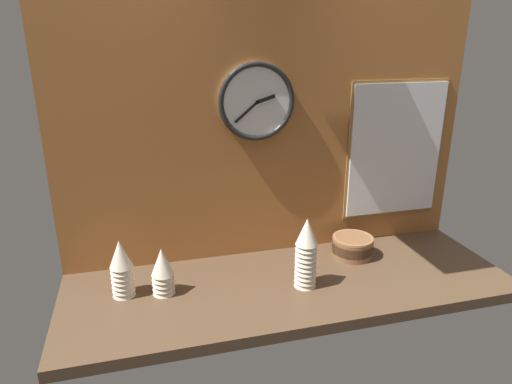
{
  "coord_description": "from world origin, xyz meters",
  "views": [
    {
      "loc": [
        -0.49,
        -1.37,
        0.85
      ],
      "look_at": [
        -0.12,
        0.04,
        0.34
      ],
      "focal_mm": 32.0,
      "sensor_mm": 36.0,
      "label": 1
    }
  ],
  "objects": [
    {
      "name": "wall_clock",
      "position": [
        -0.06,
        0.23,
        0.61
      ],
      "size": [
        0.29,
        0.03,
        0.29
      ],
      "color": "white"
    },
    {
      "name": "cup_stack_far_left",
      "position": [
        -0.58,
        0.05,
        0.1
      ],
      "size": [
        0.08,
        0.08,
        0.2
      ],
      "color": "beige",
      "rests_on": "ground_plane"
    },
    {
      "name": "cup_stack_center_right",
      "position": [
        0.04,
        -0.05,
        0.13
      ],
      "size": [
        0.08,
        0.08,
        0.26
      ],
      "color": "beige",
      "rests_on": "ground_plane"
    },
    {
      "name": "menu_board",
      "position": [
        0.53,
        0.24,
        0.39
      ],
      "size": [
        0.43,
        0.01,
        0.57
      ],
      "color": "olive"
    },
    {
      "name": "bowl_stack_right",
      "position": [
        0.3,
        0.12,
        0.04
      ],
      "size": [
        0.16,
        0.16,
        0.08
      ],
      "color": "brown",
      "rests_on": "ground_plane"
    },
    {
      "name": "ground_plane",
      "position": [
        0.0,
        0.0,
        -0.02
      ],
      "size": [
        1.6,
        0.56,
        0.04
      ],
      "primitive_type": "cube",
      "color": "#4C3826"
    },
    {
      "name": "cup_stack_left",
      "position": [
        -0.45,
        0.03,
        0.08
      ],
      "size": [
        0.08,
        0.08,
        0.17
      ],
      "color": "beige",
      "rests_on": "ground_plane"
    },
    {
      "name": "wall_tiled_back",
      "position": [
        0.0,
        0.27,
        0.53
      ],
      "size": [
        1.6,
        0.03,
        1.05
      ],
      "color": "#A3602D",
      "rests_on": "ground_plane"
    }
  ]
}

